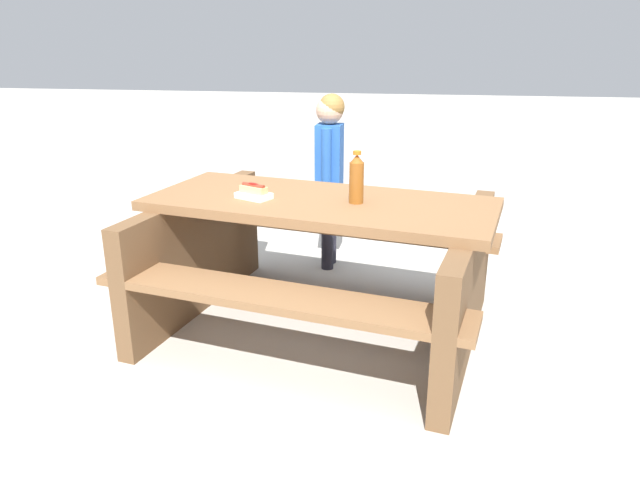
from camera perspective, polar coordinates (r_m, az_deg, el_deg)
The scene contains 5 objects.
ground_plane at distance 3.33m, azimuth -0.00°, elevation -8.57°, with size 30.00×30.00×0.00m, color #B7B2A8.
picnic_table at distance 3.15m, azimuth -0.00°, elevation -1.38°, with size 2.03×1.71×0.75m.
soda_bottle at distance 2.97m, azimuth 3.59°, elevation 5.96°, with size 0.07×0.07×0.27m.
hotdog_tray at distance 3.09m, azimuth -6.48°, elevation 4.62°, with size 0.21×0.18×0.08m.
child_in_coat at distance 4.00m, azimuth 0.95°, elevation 7.89°, with size 0.19×0.30×1.21m.
Camera 1 is at (-0.50, 2.91, 1.54)m, focal length 32.81 mm.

